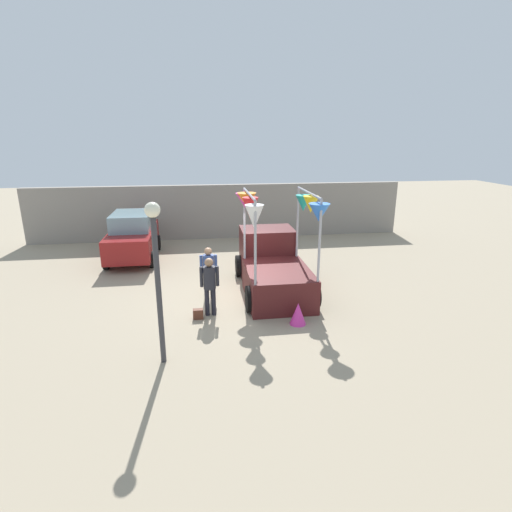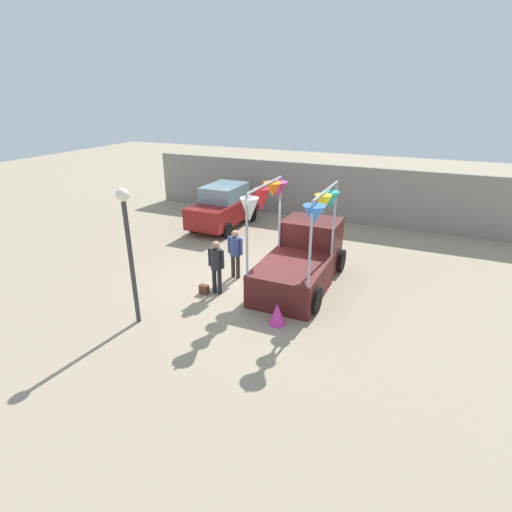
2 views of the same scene
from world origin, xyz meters
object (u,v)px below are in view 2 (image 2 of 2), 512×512
Objects in this scene: handbag at (204,289)px; street_lamp at (128,238)px; parked_car at (224,206)px; person_customer at (216,262)px; person_vendor at (235,250)px; vendor_truck at (302,255)px; folded_kite_bundle_magenta at (277,314)px.

street_lamp is at bearing -110.58° from handbag.
person_customer is at bearing -63.65° from parked_car.
street_lamp reaches higher than person_vendor.
handbag is 0.08× the size of street_lamp.
vendor_truck is 5.37m from street_lamp.
vendor_truck reaches higher than person_vendor.
parked_car is (-4.98, 4.09, 0.01)m from vendor_truck.
vendor_truck reaches higher than folded_kite_bundle_magenta.
folded_kite_bundle_magenta is (0.23, -2.69, -0.64)m from vendor_truck.
person_vendor is at bearing 137.15° from folded_kite_bundle_magenta.
vendor_truck is at bearing 39.33° from handbag.
parked_car is at bearing 116.35° from person_customer.
handbag is (2.56, -6.07, -0.80)m from parked_car.
person_vendor is 5.85× the size of handbag.
vendor_truck is at bearing 40.74° from person_customer.
handbag is 2.75m from folded_kite_bundle_magenta.
street_lamp is (-1.14, -3.50, 1.39)m from person_vendor.
vendor_truck is 2.47× the size of person_customer.
vendor_truck is at bearing 15.38° from person_vendor.
folded_kite_bundle_magenta is (2.30, -0.90, -0.71)m from person_customer.
vendor_truck is 6.91× the size of folded_kite_bundle_magenta.
person_customer is (-2.07, -1.78, 0.08)m from vendor_truck.
vendor_truck is 2.53× the size of person_vendor.
street_lamp is at bearing -108.10° from person_vendor.
folded_kite_bundle_magenta is at bearing -14.89° from handbag.
person_customer is 2.89m from street_lamp.
person_vendor is 1.69m from handbag.
person_customer is 5.99× the size of handbag.
parked_car is 2.38× the size of person_customer.
folded_kite_bundle_magenta is at bearing -85.13° from vendor_truck.
parked_car is at bearing 127.55° from folded_kite_bundle_magenta.
handbag is 3.16m from street_lamp.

